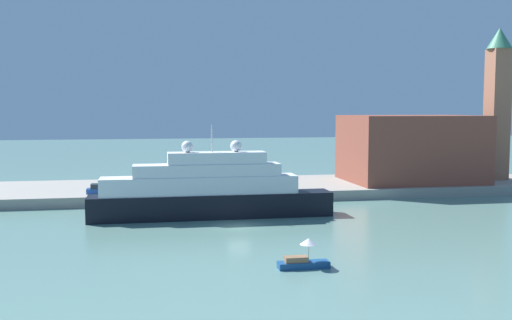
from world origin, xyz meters
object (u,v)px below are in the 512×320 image
bell_tower (497,98)px  mooring_bollard (274,188)px  harbor_building (411,148)px  person_figure (129,188)px  large_yacht (209,191)px  parked_car (100,189)px  small_motorboat (303,258)px

bell_tower → mooring_bollard: (-39.73, -6.92, -13.18)m
harbor_building → person_figure: size_ratio=11.47×
mooring_bollard → large_yacht: bearing=-133.2°
parked_car → mooring_bollard: size_ratio=4.51×
bell_tower → small_motorboat: bearing=-136.6°
large_yacht → bell_tower: bell_tower is taller
harbor_building → parked_car: size_ratio=5.37×
harbor_building → bell_tower: bearing=-1.1°
harbor_building → parked_car: bearing=-173.8°
large_yacht → person_figure: 15.71m
large_yacht → mooring_bollard: size_ratio=34.68×
small_motorboat → harbor_building: size_ratio=0.21×
parked_car → bell_tower: bearing=4.5°
large_yacht → harbor_building: harbor_building is taller
small_motorboat → bell_tower: 63.43m
small_motorboat → mooring_bollard: bearing=81.7°
bell_tower → parked_car: bearing=-175.5°
large_yacht → bell_tower: 54.97m
bell_tower → person_figure: size_ratio=13.96×
parked_car → harbor_building: bearing=6.2°
parked_car → person_figure: person_figure is taller
harbor_building → person_figure: harbor_building is taller
person_figure → mooring_bollard: person_figure is taller
mooring_bollard → person_figure: bearing=177.9°
bell_tower → parked_car: size_ratio=6.54×
person_figure → parked_car: bearing=164.1°
parked_car → mooring_bollard: (24.65, -1.90, -0.15)m
harbor_building → mooring_bollard: harbor_building is taller
parked_car → person_figure: 4.21m
large_yacht → parked_car: size_ratio=7.69×
small_motorboat → harbor_building: (29.72, 42.71, 6.06)m
small_motorboat → harbor_building: bearing=55.2°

